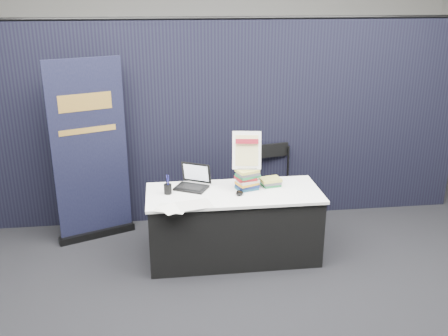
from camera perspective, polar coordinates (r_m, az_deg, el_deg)
The scene contains 15 objects.
floor at distance 5.02m, azimuth 2.02°, elevation -13.10°, with size 8.00×8.00×0.00m, color black.
wall_back at distance 8.25m, azimuth -2.40°, elevation 12.94°, with size 8.00×0.02×3.50m, color #A2A099.
drape_partition at distance 6.00m, azimuth -0.30°, elevation 5.05°, with size 6.00×0.08×2.40m, color black.
display_table at distance 5.30m, azimuth 1.11°, elevation -6.48°, with size 1.80×0.75×0.75m.
laptop at distance 5.26m, azimuth -3.81°, elevation -1.62°, with size 0.39×0.39×0.25m.
mouse at distance 5.08m, azimuth 1.79°, elevation -2.84°, with size 0.08×0.12×0.04m, color black.
brochure_left at distance 4.81m, azimuth -5.40°, elevation -4.50°, with size 0.32×0.23×0.00m, color white.
brochure_mid at distance 4.79m, azimuth -6.05°, elevation -4.61°, with size 0.29×0.21×0.00m, color silver.
brochure_right at distance 4.85m, azimuth -3.41°, elevation -4.21°, with size 0.33×0.24×0.00m, color silver.
pen_cup at distance 5.12m, azimuth -6.44°, elevation -2.40°, with size 0.08×0.08×0.10m, color black.
book_stack_tall at distance 5.18m, azimuth 2.62°, elevation -1.32°, with size 0.24×0.21×0.22m.
book_stack_short at distance 5.33m, azimuth 5.42°, elevation -1.56°, with size 0.23×0.19×0.09m.
info_sign at distance 5.11m, azimuth 2.61°, elevation 1.98°, with size 0.31×0.17×0.40m.
pullup_banner at distance 5.72m, azimuth -14.95°, elevation 0.63°, with size 0.85×0.41×2.06m.
stacking_chair at distance 6.05m, azimuth 5.77°, elevation -1.55°, with size 0.51×0.52×0.96m.
Camera 1 is at (-0.71, -4.16, 2.71)m, focal length 40.00 mm.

